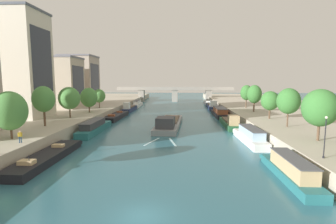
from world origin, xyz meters
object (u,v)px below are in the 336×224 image
at_px(barge_midriver, 169,123).
at_px(tree_left_distant, 69,98).
at_px(moored_boat_right_lone, 212,106).
at_px(moored_boat_right_second, 250,136).
at_px(tree_right_distant, 254,94).
at_px(lamppost_right_bank, 325,135).
at_px(moored_boat_right_upstream, 290,169).
at_px(tree_right_third, 320,108).
at_px(bridge_far, 175,92).
at_px(tree_left_second, 89,97).
at_px(person_on_quay, 20,136).
at_px(moored_boat_left_far, 117,116).
at_px(moored_boat_right_end, 220,112).
at_px(tree_left_end_of_row, 99,96).
at_px(moored_boat_left_second, 138,104).
at_px(tree_right_past_mid, 246,93).
at_px(moored_boat_left_upstream, 129,108).
at_px(moored_boat_right_far, 207,103).
at_px(moored_boat_left_lone, 94,127).
at_px(tree_left_far, 43,99).
at_px(tree_right_second, 270,101).
at_px(moored_boat_left_downstream, 47,157).
at_px(moored_boat_right_gap_after, 230,123).
at_px(tree_right_nearest, 289,101).
at_px(tree_left_nearest, 10,111).

xyz_separation_m(barge_midriver, tree_left_distant, (-21.72, -3.02, 5.80)).
xyz_separation_m(moored_boat_right_lone, tree_left_distant, (-36.05, -40.33, 5.70)).
distance_m(moored_boat_right_second, tree_right_distant, 25.96).
relative_size(tree_left_distant, lamppost_right_bank, 1.51).
height_order(barge_midriver, moored_boat_right_upstream, barge_midriver).
relative_size(tree_right_third, bridge_far, 0.12).
xyz_separation_m(tree_left_second, tree_right_distant, (42.78, 3.48, 0.76)).
relative_size(bridge_far, person_on_quay, 35.40).
height_order(moored_boat_left_far, moored_boat_right_end, moored_boat_right_end).
bearing_deg(tree_right_third, moored_boat_right_lone, 96.90).
height_order(tree_left_second, tree_left_end_of_row, tree_left_second).
height_order(barge_midriver, moored_boat_left_second, barge_midriver).
distance_m(tree_right_distant, tree_right_past_mid, 8.66).
bearing_deg(moored_boat_left_upstream, moored_boat_right_far, 41.16).
xyz_separation_m(moored_boat_left_lone, moored_boat_right_far, (29.34, 61.68, -0.38)).
distance_m(tree_left_distant, lamppost_right_bank, 48.31).
bearing_deg(tree_left_far, moored_boat_right_second, -1.42).
distance_m(moored_boat_right_lone, tree_left_end_of_row, 41.60).
relative_size(moored_boat_right_far, tree_left_second, 2.03).
bearing_deg(tree_right_second, tree_right_third, -90.64).
bearing_deg(tree_right_past_mid, moored_boat_right_lone, 112.48).
relative_size(moored_boat_left_downstream, moored_boat_right_far, 1.27).
distance_m(moored_boat_left_second, tree_left_second, 38.40).
bearing_deg(lamppost_right_bank, moored_boat_right_upstream, -179.96).
bearing_deg(moored_boat_right_lone, moored_boat_left_downstream, -114.93).
bearing_deg(moored_boat_left_lone, tree_right_past_mid, 34.80).
bearing_deg(moored_boat_left_upstream, moored_boat_left_far, -90.98).
distance_m(tree_right_second, lamppost_right_bank, 28.56).
height_order(moored_boat_right_gap_after, tree_left_far, tree_left_far).
xyz_separation_m(moored_boat_left_far, tree_left_second, (-5.61, -5.74, 5.58)).
xyz_separation_m(tree_left_second, tree_right_third, (42.42, -28.95, 0.69)).
height_order(tree_left_second, tree_right_nearest, tree_right_nearest).
bearing_deg(bridge_far, tree_left_nearest, -102.62).
height_order(tree_left_nearest, tree_right_third, tree_right_third).
xyz_separation_m(tree_left_second, bridge_far, (20.58, 63.33, -1.66)).
height_order(moored_boat_left_downstream, tree_right_second, tree_right_second).
height_order(moored_boat_right_second, tree_right_second, tree_right_second).
height_order(moored_boat_left_upstream, moored_boat_right_second, moored_boat_left_upstream).
height_order(tree_left_distant, tree_right_second, tree_left_distant).
xyz_separation_m(moored_boat_left_upstream, tree_left_nearest, (-6.22, -52.51, 5.37)).
xyz_separation_m(tree_left_distant, lamppost_right_bank, (39.65, -27.54, -1.84)).
height_order(moored_boat_right_end, tree_left_distant, tree_left_distant).
height_order(moored_boat_right_upstream, moored_boat_right_end, moored_boat_right_end).
bearing_deg(tree_left_end_of_row, barge_midriver, -37.96).
xyz_separation_m(moored_boat_left_downstream, moored_boat_left_second, (0.23, 69.83, 0.56)).
distance_m(moored_boat_right_upstream, tree_left_far, 40.80).
bearing_deg(moored_boat_left_downstream, moored_boat_right_upstream, -9.33).
relative_size(tree_left_distant, tree_right_second, 1.14).
distance_m(lamppost_right_bank, person_on_quay, 36.80).
relative_size(moored_boat_right_lone, tree_left_distant, 2.23).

